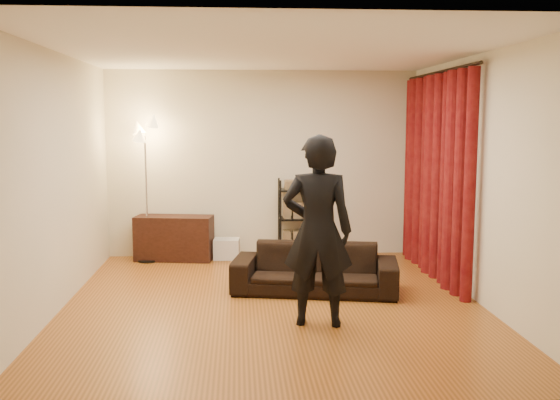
{
  "coord_description": "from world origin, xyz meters",
  "views": [
    {
      "loc": [
        -0.37,
        -6.6,
        1.99
      ],
      "look_at": [
        0.1,
        0.3,
        1.1
      ],
      "focal_mm": 40.0,
      "sensor_mm": 36.0,
      "label": 1
    }
  ],
  "objects": [
    {
      "name": "wall_front",
      "position": [
        0.0,
        -2.5,
        1.35
      ],
      "size": [
        5.0,
        0.0,
        5.0
      ],
      "primitive_type": "plane",
      "rotation": [
        -1.57,
        0.0,
        0.0
      ],
      "color": "beige",
      "rests_on": "ground"
    },
    {
      "name": "wall_left",
      "position": [
        -2.25,
        0.0,
        1.35
      ],
      "size": [
        0.0,
        5.0,
        5.0
      ],
      "primitive_type": "plane",
      "rotation": [
        1.57,
        0.0,
        1.57
      ],
      "color": "beige",
      "rests_on": "ground"
    },
    {
      "name": "ceiling",
      "position": [
        0.0,
        0.0,
        2.7
      ],
      "size": [
        5.0,
        5.0,
        0.0
      ],
      "primitive_type": "plane",
      "rotation": [
        3.14,
        0.0,
        0.0
      ],
      "color": "white",
      "rests_on": "ground"
    },
    {
      "name": "curtain_rod",
      "position": [
        2.15,
        1.12,
        2.58
      ],
      "size": [
        0.04,
        2.65,
        0.04
      ],
      "primitive_type": "cylinder",
      "rotation": [
        1.57,
        0.0,
        0.0
      ],
      "color": "black",
      "rests_on": "wall_right"
    },
    {
      "name": "sofa",
      "position": [
        0.51,
        0.42,
        0.28
      ],
      "size": [
        1.99,
        1.08,
        0.55
      ],
      "primitive_type": "imported",
      "rotation": [
        0.0,
        0.0,
        -0.19
      ],
      "color": "black",
      "rests_on": "ground"
    },
    {
      "name": "wire_shelf",
      "position": [
        0.49,
        2.27,
        0.57
      ],
      "size": [
        0.59,
        0.46,
        1.15
      ],
      "primitive_type": null,
      "rotation": [
        0.0,
        0.0,
        -0.21
      ],
      "color": "black",
      "rests_on": "ground"
    },
    {
      "name": "person",
      "position": [
        0.39,
        -0.72,
        0.93
      ],
      "size": [
        0.74,
        0.55,
        1.86
      ],
      "primitive_type": "imported",
      "rotation": [
        0.0,
        0.0,
        2.97
      ],
      "color": "black",
      "rests_on": "ground"
    },
    {
      "name": "wall_right",
      "position": [
        2.25,
        0.0,
        1.35
      ],
      "size": [
        0.0,
        5.0,
        5.0
      ],
      "primitive_type": "plane",
      "rotation": [
        1.57,
        0.0,
        -1.57
      ],
      "color": "beige",
      "rests_on": "ground"
    },
    {
      "name": "storage_boxes",
      "position": [
        -0.54,
        2.23,
        0.15
      ],
      "size": [
        0.38,
        0.31,
        0.3
      ],
      "primitive_type": null,
      "rotation": [
        0.0,
        0.0,
        -0.06
      ],
      "color": "beige",
      "rests_on": "ground"
    },
    {
      "name": "floor_lamp",
      "position": [
        -1.65,
        2.16,
        0.99
      ],
      "size": [
        0.44,
        0.44,
        1.98
      ],
      "primitive_type": null,
      "rotation": [
        0.0,
        0.0,
        0.26
      ],
      "color": "silver",
      "rests_on": "ground"
    },
    {
      "name": "curtain",
      "position": [
        2.13,
        1.12,
        1.28
      ],
      "size": [
        0.22,
        2.65,
        2.55
      ],
      "primitive_type": null,
      "color": "maroon",
      "rests_on": "ground"
    },
    {
      "name": "media_cabinet",
      "position": [
        -1.28,
        2.23,
        0.32
      ],
      "size": [
        1.14,
        0.57,
        0.63
      ],
      "primitive_type": "cube",
      "rotation": [
        0.0,
        0.0,
        -0.15
      ],
      "color": "black",
      "rests_on": "ground"
    },
    {
      "name": "wall_back",
      "position": [
        0.0,
        2.5,
        1.35
      ],
      "size": [
        5.0,
        0.0,
        5.0
      ],
      "primitive_type": "plane",
      "rotation": [
        1.57,
        0.0,
        0.0
      ],
      "color": "beige",
      "rests_on": "ground"
    },
    {
      "name": "floor",
      "position": [
        0.0,
        0.0,
        0.0
      ],
      "size": [
        5.0,
        5.0,
        0.0
      ],
      "primitive_type": "plane",
      "color": "#9C5924",
      "rests_on": "ground"
    }
  ]
}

